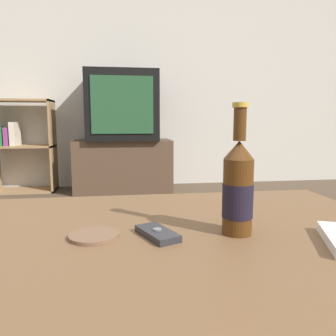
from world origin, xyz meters
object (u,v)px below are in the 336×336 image
object	(u,v)px
tv_stand	(123,165)
bookshelf	(19,143)
cell_phone	(157,233)
television	(122,106)
beer_bottle	(238,188)

from	to	relation	value
tv_stand	bookshelf	bearing A→B (deg)	175.12
bookshelf	cell_phone	world-z (taller)	bookshelf
tv_stand	cell_phone	world-z (taller)	tv_stand
television	cell_phone	bearing A→B (deg)	-88.78
television	cell_phone	distance (m)	2.70
television	beer_bottle	distance (m)	2.70
tv_stand	beer_bottle	bearing A→B (deg)	-85.18
tv_stand	television	distance (m)	0.59
television	cell_phone	world-z (taller)	television
bookshelf	tv_stand	bearing A→B (deg)	-4.88
television	cell_phone	size ratio (longest dim) A/B	5.70
tv_stand	television	world-z (taller)	television
beer_bottle	cell_phone	size ratio (longest dim) A/B	2.27
beer_bottle	television	bearing A→B (deg)	94.83
bookshelf	television	bearing A→B (deg)	-5.10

